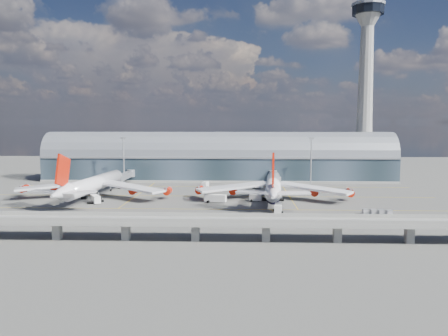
{
  "coord_description": "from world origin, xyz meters",
  "views": [
    {
      "loc": [
        12.72,
        -176.07,
        33.57
      ],
      "look_at": [
        5.66,
        10.0,
        14.0
      ],
      "focal_mm": 35.0,
      "sensor_mm": 36.0,
      "label": 1
    }
  ],
  "objects_px": {
    "service_truck_0": "(95,199)",
    "cargo_train_2": "(377,212)",
    "floodlight_mast_left": "(124,160)",
    "service_truck_2": "(215,198)",
    "control_tower": "(365,91)",
    "floodlight_mast_right": "(311,160)",
    "service_truck_4": "(205,185)",
    "service_truck_1": "(255,198)",
    "cargo_train_1": "(360,218)",
    "service_truck_5": "(257,185)",
    "service_truck_3": "(278,208)",
    "airliner_left": "(93,184)",
    "cargo_train_0": "(128,215)",
    "airliner_right": "(273,186)"
  },
  "relations": [
    {
      "from": "airliner_left",
      "to": "service_truck_4",
      "type": "relative_size",
      "value": 12.79
    },
    {
      "from": "control_tower",
      "to": "cargo_train_2",
      "type": "xyz_separation_m",
      "value": [
        -22.32,
        -100.46,
        -50.71
      ]
    },
    {
      "from": "floodlight_mast_right",
      "to": "airliner_left",
      "type": "distance_m",
      "value": 111.44
    },
    {
      "from": "floodlight_mast_right",
      "to": "service_truck_4",
      "type": "xyz_separation_m",
      "value": [
        -55.29,
        -9.83,
        -12.07
      ]
    },
    {
      "from": "service_truck_3",
      "to": "service_truck_4",
      "type": "distance_m",
      "value": 68.77
    },
    {
      "from": "service_truck_1",
      "to": "cargo_train_1",
      "type": "bearing_deg",
      "value": -128.62
    },
    {
      "from": "airliner_left",
      "to": "service_truck_3",
      "type": "relative_size",
      "value": 10.46
    },
    {
      "from": "airliner_right",
      "to": "cargo_train_1",
      "type": "bearing_deg",
      "value": -50.96
    },
    {
      "from": "service_truck_5",
      "to": "service_truck_3",
      "type": "bearing_deg",
      "value": -145.89
    },
    {
      "from": "service_truck_1",
      "to": "cargo_train_1",
      "type": "height_order",
      "value": "service_truck_1"
    },
    {
      "from": "floodlight_mast_right",
      "to": "service_truck_2",
      "type": "relative_size",
      "value": 2.71
    },
    {
      "from": "service_truck_5",
      "to": "cargo_train_2",
      "type": "distance_m",
      "value": 74.89
    },
    {
      "from": "service_truck_1",
      "to": "service_truck_3",
      "type": "bearing_deg",
      "value": -154.91
    },
    {
      "from": "floodlight_mast_right",
      "to": "service_truck_5",
      "type": "distance_m",
      "value": 32.72
    },
    {
      "from": "cargo_train_0",
      "to": "service_truck_4",
      "type": "bearing_deg",
      "value": 9.53
    },
    {
      "from": "service_truck_5",
      "to": "cargo_train_2",
      "type": "height_order",
      "value": "service_truck_5"
    },
    {
      "from": "floodlight_mast_left",
      "to": "service_truck_0",
      "type": "bearing_deg",
      "value": -87.51
    },
    {
      "from": "floodlight_mast_right",
      "to": "airliner_left",
      "type": "xyz_separation_m",
      "value": [
        -102.21,
        -43.82,
        -7.26
      ]
    },
    {
      "from": "service_truck_2",
      "to": "control_tower",
      "type": "bearing_deg",
      "value": -33.49
    },
    {
      "from": "floodlight_mast_right",
      "to": "cargo_train_1",
      "type": "height_order",
      "value": "floodlight_mast_right"
    },
    {
      "from": "service_truck_2",
      "to": "service_truck_5",
      "type": "xyz_separation_m",
      "value": [
        19.1,
        40.35,
        -0.28
      ]
    },
    {
      "from": "floodlight_mast_left",
      "to": "service_truck_2",
      "type": "relative_size",
      "value": 2.71
    },
    {
      "from": "control_tower",
      "to": "floodlight_mast_right",
      "type": "bearing_deg",
      "value": -141.34
    },
    {
      "from": "floodlight_mast_right",
      "to": "cargo_train_2",
      "type": "height_order",
      "value": "floodlight_mast_right"
    },
    {
      "from": "service_truck_2",
      "to": "cargo_train_1",
      "type": "relative_size",
      "value": 0.96
    },
    {
      "from": "cargo_train_1",
      "to": "floodlight_mast_right",
      "type": "bearing_deg",
      "value": -7.31
    },
    {
      "from": "floodlight_mast_left",
      "to": "airliner_left",
      "type": "distance_m",
      "value": 44.47
    },
    {
      "from": "service_truck_5",
      "to": "cargo_train_1",
      "type": "distance_m",
      "value": 79.29
    },
    {
      "from": "service_truck_0",
      "to": "cargo_train_2",
      "type": "xyz_separation_m",
      "value": [
        110.34,
        -18.58,
        -0.74
      ]
    },
    {
      "from": "airliner_left",
      "to": "control_tower",
      "type": "bearing_deg",
      "value": 31.54
    },
    {
      "from": "control_tower",
      "to": "service_truck_5",
      "type": "distance_m",
      "value": 89.54
    },
    {
      "from": "service_truck_5",
      "to": "cargo_train_1",
      "type": "bearing_deg",
      "value": -126.96
    },
    {
      "from": "airliner_right",
      "to": "floodlight_mast_right",
      "type": "bearing_deg",
      "value": 66.65
    },
    {
      "from": "control_tower",
      "to": "airliner_left",
      "type": "bearing_deg",
      "value": -152.37
    },
    {
      "from": "service_truck_0",
      "to": "service_truck_1",
      "type": "relative_size",
      "value": 1.49
    },
    {
      "from": "service_truck_0",
      "to": "service_truck_3",
      "type": "xyz_separation_m",
      "value": [
        74.48,
        -16.76,
        -0.0
      ]
    },
    {
      "from": "service_truck_0",
      "to": "service_truck_3",
      "type": "height_order",
      "value": "service_truck_3"
    },
    {
      "from": "floodlight_mast_right",
      "to": "service_truck_2",
      "type": "distance_m",
      "value": 70.43
    },
    {
      "from": "service_truck_3",
      "to": "service_truck_5",
      "type": "bearing_deg",
      "value": 102.63
    },
    {
      "from": "cargo_train_0",
      "to": "cargo_train_1",
      "type": "xyz_separation_m",
      "value": [
        80.91,
        -1.82,
        0.05
      ]
    },
    {
      "from": "service_truck_4",
      "to": "cargo_train_2",
      "type": "relative_size",
      "value": 0.53
    },
    {
      "from": "service_truck_4",
      "to": "service_truck_5",
      "type": "xyz_separation_m",
      "value": [
        26.63,
        -0.19,
        -0.11
      ]
    },
    {
      "from": "control_tower",
      "to": "service_truck_2",
      "type": "distance_m",
      "value": 124.43
    },
    {
      "from": "service_truck_2",
      "to": "service_truck_0",
      "type": "bearing_deg",
      "value": 107.1
    },
    {
      "from": "control_tower",
      "to": "service_truck_0",
      "type": "xyz_separation_m",
      "value": [
        -132.66,
        -81.88,
        -49.97
      ]
    },
    {
      "from": "airliner_left",
      "to": "service_truck_3",
      "type": "bearing_deg",
      "value": -14.84
    },
    {
      "from": "airliner_right",
      "to": "cargo_train_1",
      "type": "height_order",
      "value": "airliner_right"
    },
    {
      "from": "cargo_train_1",
      "to": "cargo_train_2",
      "type": "bearing_deg",
      "value": -51.99
    },
    {
      "from": "service_truck_2",
      "to": "cargo_train_0",
      "type": "bearing_deg",
      "value": 148.81
    },
    {
      "from": "service_truck_1",
      "to": "cargo_train_1",
      "type": "distance_m",
      "value": 49.57
    }
  ]
}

